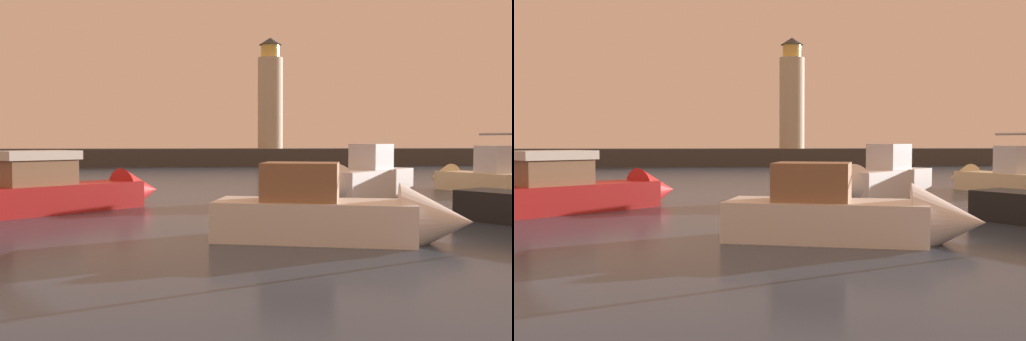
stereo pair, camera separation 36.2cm
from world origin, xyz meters
The scene contains 7 objects.
ground_plane centered at (0.00, 34.21, 0.00)m, with size 220.00×220.00×0.00m, color #2D3D51.
breakwater centered at (0.00, 68.43, 0.98)m, with size 73.54×6.04×1.95m, color #423F3D.
lighthouse centered at (8.16, 68.43, 8.07)m, with size 2.92×2.92×12.91m.
motorboat_0 centered at (6.26, 26.79, 0.87)m, with size 7.09×7.09×2.87m.
motorboat_2 centered at (-6.27, 23.79, 0.82)m, with size 7.42×6.77×2.84m.
motorboat_3 centered at (2.50, 14.95, 0.74)m, with size 7.32×4.07×2.60m.
motorboat_4 centered at (13.90, 30.73, 0.74)m, with size 3.88×6.54×2.85m.
Camera 2 is at (-1.77, -1.07, 2.76)m, focal length 41.93 mm.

